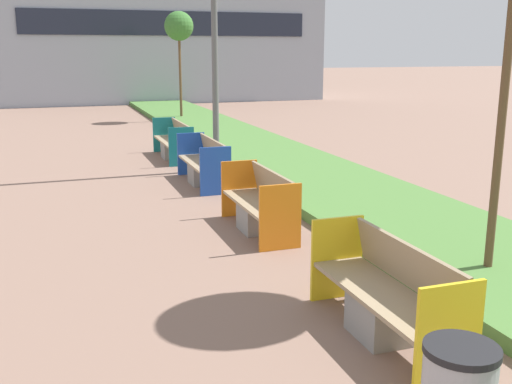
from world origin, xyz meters
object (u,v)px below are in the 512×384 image
at_px(bench_yellow_frame, 387,301).
at_px(sapling_tree_far, 179,27).
at_px(bench_teal_frame, 174,144).
at_px(bench_orange_frame, 260,208).
at_px(bench_blue_frame, 204,166).

distance_m(bench_yellow_frame, sapling_tree_far, 19.12).
distance_m(bench_teal_frame, sapling_tree_far, 9.09).
bearing_deg(bench_teal_frame, bench_orange_frame, -90.04).
relative_size(bench_yellow_frame, bench_orange_frame, 1.06).
distance_m(bench_yellow_frame, bench_blue_frame, 7.25).
bearing_deg(bench_teal_frame, sapling_tree_far, 76.79).
relative_size(bench_blue_frame, bench_teal_frame, 0.93).
height_order(bench_orange_frame, bench_teal_frame, same).
height_order(bench_blue_frame, bench_teal_frame, same).
relative_size(bench_yellow_frame, bench_teal_frame, 0.89).
xyz_separation_m(bench_blue_frame, sapling_tree_far, (1.94, 11.50, 3.21)).
xyz_separation_m(bench_orange_frame, bench_teal_frame, (0.00, 6.75, 0.01)).
distance_m(bench_orange_frame, sapling_tree_far, 15.49).
relative_size(bench_teal_frame, sapling_tree_far, 0.55).
distance_m(bench_yellow_frame, bench_orange_frame, 3.72).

